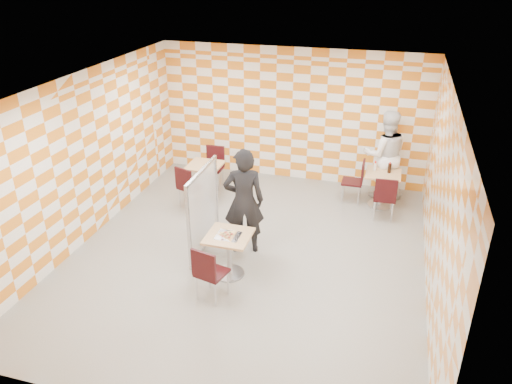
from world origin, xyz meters
TOP-DOWN VIEW (x-y plane):
  - room_shell at (0.00, 0.54)m, footprint 7.00×7.00m
  - main_table at (-0.12, -0.64)m, footprint 0.70×0.70m
  - second_table at (2.13, 2.57)m, footprint 0.70×0.70m
  - empty_table at (-1.53, 1.97)m, footprint 0.70×0.70m
  - chair_main_front at (-0.19, -1.37)m, footprint 0.51×0.52m
  - chair_second_front at (2.21, 1.95)m, footprint 0.44×0.45m
  - chair_second_side at (1.61, 2.61)m, footprint 0.43×0.42m
  - chair_empty_near at (-1.68, 1.36)m, footprint 0.54×0.54m
  - chair_empty_far at (-1.54, 2.56)m, footprint 0.43×0.44m
  - partition at (-0.79, -0.02)m, footprint 0.08×1.38m
  - man_dark at (-0.11, 0.16)m, footprint 0.81×0.65m
  - man_white at (2.11, 3.05)m, footprint 1.07×0.92m
  - pizza_on_foil at (-0.12, -0.66)m, footprint 0.40×0.40m
  - sport_bottle at (1.95, 2.65)m, footprint 0.06×0.06m
  - soda_bottle at (2.23, 2.60)m, footprint 0.07×0.07m

SIDE VIEW (x-z plane):
  - main_table at x=-0.12m, z-range 0.13..0.88m
  - second_table at x=2.13m, z-range 0.13..0.88m
  - empty_table at x=-1.53m, z-range 0.13..0.88m
  - chair_main_front at x=-0.19m, z-range 0.08..1.01m
  - chair_second_front at x=2.21m, z-range 0.08..1.01m
  - chair_second_side at x=1.61m, z-range 0.08..1.01m
  - chair_empty_near at x=-1.68m, z-range 0.08..1.01m
  - chair_empty_far at x=-1.54m, z-range 0.08..1.01m
  - pizza_on_foil at x=-0.12m, z-range 0.74..0.79m
  - partition at x=-0.79m, z-range 0.02..1.57m
  - sport_bottle at x=1.95m, z-range 0.74..0.94m
  - soda_bottle at x=2.23m, z-range 0.74..0.97m
  - man_white at x=2.11m, z-range 0.00..1.92m
  - man_dark at x=-0.11m, z-range 0.00..1.92m
  - room_shell at x=0.00m, z-range -2.00..5.00m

